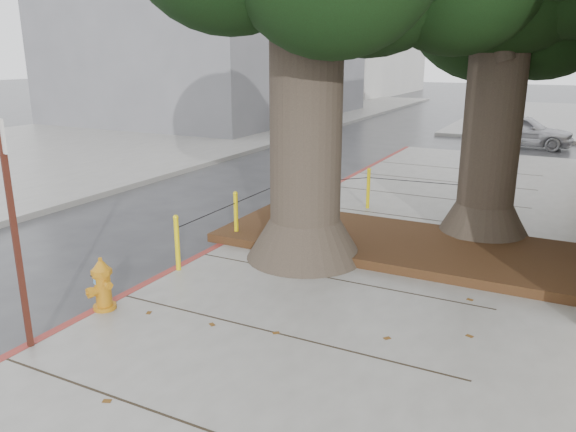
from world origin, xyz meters
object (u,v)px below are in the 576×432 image
(signpost, at_px, (13,223))
(car_dark, at_px, (312,118))
(car_silver, at_px, (521,131))
(fire_hydrant, at_px, (102,284))

(signpost, relative_size, car_dark, 0.66)
(signpost, xyz_separation_m, car_silver, (3.71, 20.06, -1.06))
(fire_hydrant, height_order, car_dark, car_dark)
(fire_hydrant, distance_m, car_silver, 19.23)
(fire_hydrant, bearing_deg, signpost, -70.80)
(fire_hydrant, height_order, car_silver, car_silver)
(car_dark, bearing_deg, fire_hydrant, -76.74)
(signpost, height_order, car_dark, signpost)
(fire_hydrant, relative_size, car_dark, 0.18)
(car_silver, bearing_deg, signpost, 171.66)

